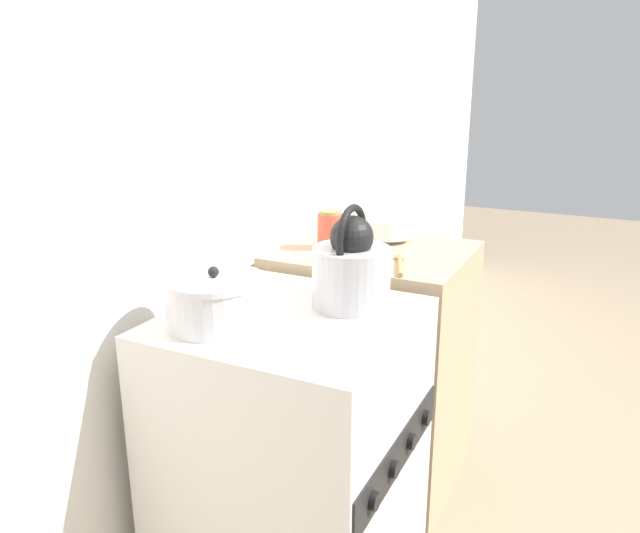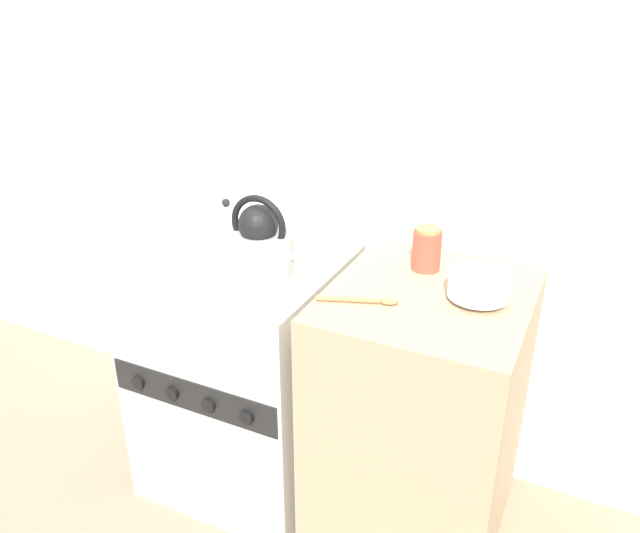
{
  "view_description": "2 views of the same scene",
  "coord_description": "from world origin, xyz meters",
  "px_view_note": "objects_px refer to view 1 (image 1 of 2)",
  "views": [
    {
      "loc": [
        -1.34,
        -0.44,
        1.46
      ],
      "look_at": [
        0.24,
        0.34,
        0.93
      ],
      "focal_mm": 35.0,
      "sensor_mm": 36.0,
      "label": 1
    },
    {
      "loc": [
        1.03,
        -1.25,
        1.7
      ],
      "look_at": [
        0.29,
        0.3,
        0.91
      ],
      "focal_mm": 35.0,
      "sensor_mm": 36.0,
      "label": 2
    }
  ],
  "objects_px": {
    "stove": "(293,457)",
    "kettle": "(352,268)",
    "storage_jar": "(330,230)",
    "cooking_pot": "(215,301)",
    "enamel_bowl": "(387,228)"
  },
  "relations": [
    {
      "from": "kettle",
      "to": "cooking_pot",
      "type": "relative_size",
      "value": 1.13
    },
    {
      "from": "stove",
      "to": "cooking_pot",
      "type": "bearing_deg",
      "value": 135.44
    },
    {
      "from": "stove",
      "to": "cooking_pot",
      "type": "xyz_separation_m",
      "value": [
        -0.14,
        0.14,
        0.49
      ]
    },
    {
      "from": "storage_jar",
      "to": "enamel_bowl",
      "type": "bearing_deg",
      "value": -36.33
    },
    {
      "from": "cooking_pot",
      "to": "enamel_bowl",
      "type": "relative_size",
      "value": 1.47
    },
    {
      "from": "enamel_bowl",
      "to": "stove",
      "type": "bearing_deg",
      "value": -178.9
    },
    {
      "from": "enamel_bowl",
      "to": "storage_jar",
      "type": "relative_size",
      "value": 1.25
    },
    {
      "from": "kettle",
      "to": "enamel_bowl",
      "type": "bearing_deg",
      "value": 11.46
    },
    {
      "from": "enamel_bowl",
      "to": "storage_jar",
      "type": "xyz_separation_m",
      "value": [
        -0.19,
        0.14,
        0.02
      ]
    },
    {
      "from": "kettle",
      "to": "storage_jar",
      "type": "xyz_separation_m",
      "value": [
        0.43,
        0.27,
        -0.02
      ]
    },
    {
      "from": "stove",
      "to": "kettle",
      "type": "distance_m",
      "value": 0.57
    },
    {
      "from": "kettle",
      "to": "storage_jar",
      "type": "height_order",
      "value": "kettle"
    },
    {
      "from": "kettle",
      "to": "cooking_pot",
      "type": "bearing_deg",
      "value": 138.57
    },
    {
      "from": "cooking_pot",
      "to": "enamel_bowl",
      "type": "height_order",
      "value": "cooking_pot"
    },
    {
      "from": "stove",
      "to": "enamel_bowl",
      "type": "bearing_deg",
      "value": 1.1
    }
  ]
}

